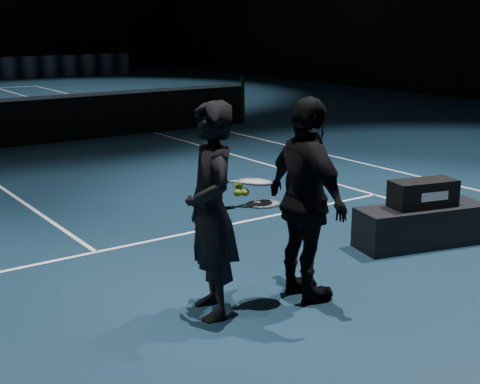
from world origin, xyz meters
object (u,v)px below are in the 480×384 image
Objects in this scene: player_b at (307,201)px; racket_lower at (263,204)px; player_a at (211,211)px; racket_upper at (256,182)px; racket_bag at (423,193)px; player_bench at (421,226)px; tennis_balls at (241,190)px.

player_b reaches higher than racket_lower.
player_a reaches higher than racket_upper.
player_a is 2.57× the size of racket_upper.
racket_bag is at bearing 15.05° from racket_upper.
player_bench is at bearing 109.84° from player_a.
racket_bag reaches higher than player_bench.
racket_upper is 0.16m from tennis_balls.
player_a is 2.57× the size of racket_lower.
tennis_balls is at bearing -160.59° from racket_bag.
racket_bag is 2.57m from tennis_balls.
racket_upper is at bearing -160.27° from racket_bag.
player_bench is 2.10× the size of racket_upper.
player_a is 14.58× the size of tennis_balls.
player_a is (-2.77, -0.17, 0.66)m from player_bench.
racket_lower is 1.00× the size of racket_upper.
racket_bag is 2.43m from racket_upper.
player_a is 1.00× the size of player_b.
racket_upper is at bearing 98.42° from player_a.
racket_upper reaches higher than player_bench.
player_a reaches higher than racket_lower.
player_b is 2.57× the size of racket_upper.
racket_bag is 0.41× the size of player_b.
player_bench is 2.09m from player_b.
player_b is at bearing -0.00° from racket_lower.
player_b is at bearing 92.71° from player_a.
racket_upper reaches higher than racket_bag.
racket_bag is at bearing 0.00° from player_bench.
racket_bag is 1.05× the size of racket_lower.
racket_bag is at bearing 5.11° from tennis_balls.
player_bench is 2.10× the size of racket_lower.
racket_lower is (0.44, -0.11, 0.01)m from player_a.
racket_lower reaches higher than racket_bag.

